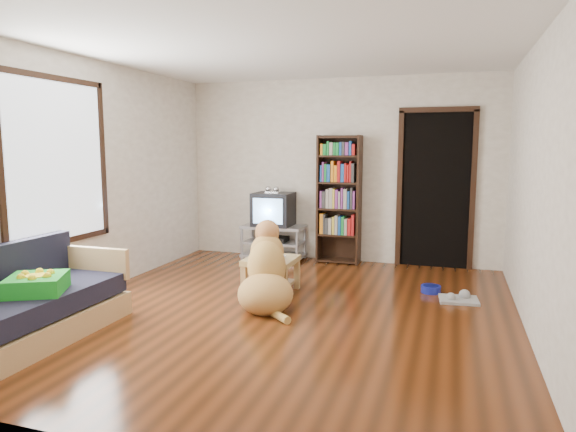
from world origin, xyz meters
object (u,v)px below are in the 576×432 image
(crt_tv, at_px, (274,209))
(bookshelf, at_px, (339,193))
(tv_stand, at_px, (274,241))
(dog, at_px, (266,275))
(laptop, at_px, (270,257))
(green_cushion, at_px, (37,284))
(sofa, at_px, (25,310))
(grey_rag, at_px, (459,300))
(dog_bowl, at_px, (431,289))
(coffee_table, at_px, (271,268))

(crt_tv, height_order, bookshelf, bookshelf)
(tv_stand, distance_m, dog, 2.23)
(crt_tv, bearing_deg, laptop, -72.01)
(green_cushion, relative_size, tv_stand, 0.49)
(green_cushion, height_order, sofa, sofa)
(grey_rag, distance_m, tv_stand, 2.92)
(dog_bowl, distance_m, sofa, 4.13)
(dog_bowl, distance_m, grey_rag, 0.39)
(green_cushion, height_order, crt_tv, crt_tv)
(tv_stand, distance_m, sofa, 3.76)
(tv_stand, bearing_deg, dog, -72.47)
(sofa, height_order, coffee_table, sofa)
(laptop, height_order, tv_stand, tv_stand)
(laptop, xyz_separation_m, bookshelf, (0.40, 1.76, 0.59))
(dog_bowl, bearing_deg, coffee_table, -162.66)
(green_cushion, bearing_deg, sofa, 159.69)
(tv_stand, distance_m, coffee_table, 1.72)
(tv_stand, bearing_deg, laptop, -71.79)
(bookshelf, distance_m, sofa, 4.26)
(laptop, xyz_separation_m, dog_bowl, (1.73, 0.57, -0.37))
(bookshelf, bearing_deg, dog, -97.16)
(laptop, distance_m, coffee_table, 0.14)
(dog_bowl, xyz_separation_m, dog, (-1.61, -1.03, 0.29))
(green_cushion, relative_size, sofa, 0.25)
(dog_bowl, xyz_separation_m, tv_stand, (-2.28, 1.09, 0.23))
(crt_tv, distance_m, sofa, 3.81)
(dog_bowl, height_order, grey_rag, dog_bowl)
(dog, bearing_deg, coffee_table, 104.14)
(bookshelf, height_order, sofa, bookshelf)
(laptop, distance_m, tv_stand, 1.76)
(tv_stand, distance_m, crt_tv, 0.47)
(green_cushion, distance_m, sofa, 0.26)
(coffee_table, height_order, dog, dog)
(laptop, relative_size, tv_stand, 0.34)
(green_cushion, distance_m, tv_stand, 3.72)
(tv_stand, relative_size, sofa, 0.50)
(coffee_table, distance_m, dog, 0.51)
(grey_rag, xyz_separation_m, dog, (-1.91, -0.78, 0.32))
(green_cushion, xyz_separation_m, coffee_table, (1.40, 1.98, -0.21))
(dog_bowl, relative_size, bookshelf, 0.12)
(laptop, bearing_deg, grey_rag, 20.96)
(green_cushion, distance_m, crt_tv, 3.74)
(grey_rag, relative_size, crt_tv, 0.69)
(dog_bowl, bearing_deg, green_cushion, -141.15)
(dog_bowl, bearing_deg, laptop, -161.76)
(green_cushion, xyz_separation_m, tv_stand, (0.85, 3.62, -0.22))
(laptop, bearing_deg, dog_bowl, 30.23)
(dog_bowl, xyz_separation_m, sofa, (-3.25, -2.54, 0.22))
(tv_stand, relative_size, coffee_table, 1.64)
(green_cushion, relative_size, laptop, 1.45)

